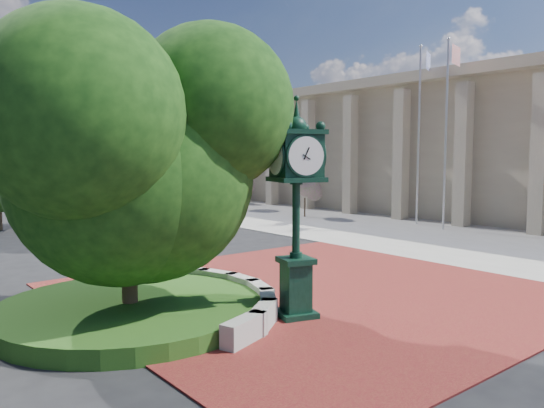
{
  "coord_description": "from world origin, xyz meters",
  "views": [
    {
      "loc": [
        -10.03,
        -11.41,
        3.79
      ],
      "look_at": [
        0.47,
        1.5,
        2.26
      ],
      "focal_mm": 35.0,
      "sensor_mm": 36.0,
      "label": 1
    }
  ],
  "objects_px": {
    "post_clock": "(296,200)",
    "parked_car": "(45,193)",
    "flagpole_b": "(419,134)",
    "street_lamp_near": "(76,139)",
    "flagpole_a": "(446,133)"
  },
  "relations": [
    {
      "from": "post_clock",
      "to": "parked_car",
      "type": "relative_size",
      "value": 1.25
    },
    {
      "from": "flagpole_b",
      "to": "street_lamp_near",
      "type": "xyz_separation_m",
      "value": [
        -12.06,
        18.89,
        -0.08
      ]
    },
    {
      "from": "post_clock",
      "to": "parked_car",
      "type": "height_order",
      "value": "post_clock"
    },
    {
      "from": "flagpole_b",
      "to": "street_lamp_near",
      "type": "distance_m",
      "value": 22.41
    },
    {
      "from": "post_clock",
      "to": "flagpole_a",
      "type": "xyz_separation_m",
      "value": [
        15.58,
        6.22,
        2.15
      ]
    },
    {
      "from": "parked_car",
      "to": "flagpole_a",
      "type": "bearing_deg",
      "value": -84.83
    },
    {
      "from": "post_clock",
      "to": "flagpole_b",
      "type": "height_order",
      "value": "flagpole_b"
    },
    {
      "from": "flagpole_b",
      "to": "post_clock",
      "type": "bearing_deg",
      "value": -152.83
    },
    {
      "from": "flagpole_a",
      "to": "parked_car",
      "type": "bearing_deg",
      "value": 108.81
    },
    {
      "from": "parked_car",
      "to": "flagpole_b",
      "type": "height_order",
      "value": "flagpole_b"
    },
    {
      "from": "flagpole_a",
      "to": "post_clock",
      "type": "bearing_deg",
      "value": -158.24
    },
    {
      "from": "post_clock",
      "to": "flagpole_a",
      "type": "distance_m",
      "value": 16.92
    },
    {
      "from": "post_clock",
      "to": "street_lamp_near",
      "type": "relative_size",
      "value": 0.61
    },
    {
      "from": "parked_car",
      "to": "flagpole_a",
      "type": "xyz_separation_m",
      "value": [
        10.56,
        -31.01,
        4.23
      ]
    },
    {
      "from": "flagpole_b",
      "to": "street_lamp_near",
      "type": "relative_size",
      "value": 1.16
    }
  ]
}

